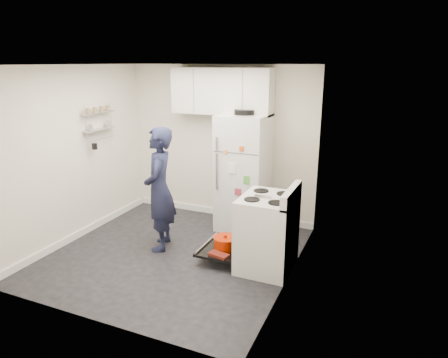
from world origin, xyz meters
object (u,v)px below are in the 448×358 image
at_px(electric_range, 266,233).
at_px(person, 159,189).
at_px(open_oven_door, 224,245).
at_px(refrigerator, 243,172).

xyz_separation_m(electric_range, person, (-1.53, -0.02, 0.39)).
bearing_deg(person, electric_range, 69.16).
distance_m(open_oven_door, person, 1.17).
bearing_deg(person, open_oven_door, 68.91).
bearing_deg(person, refrigerator, 122.68).
height_order(refrigerator, person, refrigerator).
relative_size(electric_range, person, 0.64).
height_order(electric_range, refrigerator, refrigerator).
distance_m(electric_range, person, 1.58).
relative_size(refrigerator, person, 1.08).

